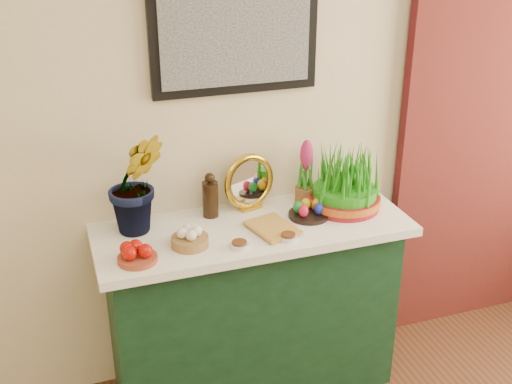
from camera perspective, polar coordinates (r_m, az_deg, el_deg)
sideboard at (r=3.09m, az=-0.30°, el=-10.57°), size 1.30×0.45×0.85m
tablecloth at (r=2.86m, az=-0.32°, el=-3.25°), size 1.40×0.55×0.04m
hyacinth_green at (r=2.72m, az=-10.67°, el=2.20°), size 0.30×0.26×0.60m
apple_bowl at (r=2.60m, az=-10.52°, el=-5.44°), size 0.19×0.19×0.08m
garlic_basket at (r=2.68m, az=-5.91°, el=-4.10°), size 0.20×0.20×0.09m
vinegar_cruet at (r=2.89m, az=-4.09°, el=-0.46°), size 0.07×0.07×0.21m
mirror at (r=2.95m, az=-0.61°, el=0.86°), size 0.27×0.13×0.27m
book at (r=2.75m, az=0.04°, el=-3.62°), size 0.20×0.26×0.03m
spice_dish_left at (r=2.66m, az=-1.48°, el=-4.71°), size 0.08×0.08×0.03m
spice_dish_right at (r=2.72m, az=2.88°, el=-4.02°), size 0.08×0.08×0.03m
egg_plate at (r=2.92m, az=4.69°, el=-1.71°), size 0.24×0.24×0.08m
hyacinth_pink at (r=3.01m, az=4.46°, el=1.53°), size 0.10×0.10×0.32m
wheatgrass_sabzeh at (r=2.98m, az=7.92°, el=0.76°), size 0.34×0.34×0.28m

